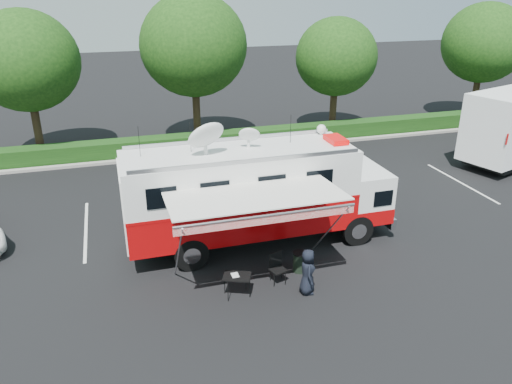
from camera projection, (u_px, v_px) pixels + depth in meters
ground_plane at (260, 242)px, 19.39m from camera, size 120.00×120.00×0.00m
back_border at (214, 62)px, 29.12m from camera, size 60.00×6.14×8.87m
stall_lines at (229, 212)px, 21.90m from camera, size 24.12×5.50×0.01m
command_truck at (258, 193)px, 18.56m from camera, size 10.08×2.77×4.84m
awning at (257, 200)px, 15.37m from camera, size 5.50×2.83×3.32m
person at (307, 292)px, 16.25m from camera, size 0.64×0.85×1.56m
folding_table at (237, 277)px, 15.82m from camera, size 1.04×0.91×0.74m
folding_chair at (277, 265)px, 16.64m from camera, size 0.62×0.65×1.04m
trash_bin at (300, 262)px, 17.30m from camera, size 0.48×0.48×0.73m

